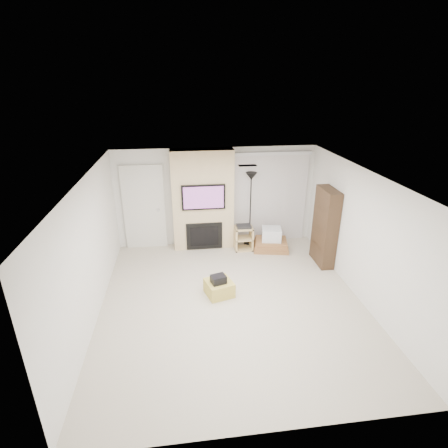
{
  "coord_description": "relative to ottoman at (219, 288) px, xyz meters",
  "views": [
    {
      "loc": [
        -0.89,
        -5.63,
        4.02
      ],
      "look_at": [
        0.0,
        1.2,
        1.15
      ],
      "focal_mm": 28.0,
      "sensor_mm": 36.0,
      "label": 1
    }
  ],
  "objects": [
    {
      "name": "black_bag",
      "position": [
        -0.02,
        -0.05,
        0.23
      ],
      "size": [
        0.33,
        0.29,
        0.16
      ],
      "primitive_type": "cube",
      "rotation": [
        0.0,
        0.0,
        0.28
      ],
      "color": "black",
      "rests_on": "ottoman"
    },
    {
      "name": "box_stack",
      "position": [
        1.54,
        1.84,
        0.07
      ],
      "size": [
        0.97,
        0.8,
        0.58
      ],
      "color": "#976439",
      "rests_on": "floor"
    },
    {
      "name": "wall_left",
      "position": [
        -2.28,
        -0.29,
        1.1
      ],
      "size": [
        0.0,
        5.5,
        2.5
      ],
      "primitive_type": "cube",
      "rotation": [
        1.57,
        0.0,
        1.57
      ],
      "color": "white",
      "rests_on": "ground"
    },
    {
      "name": "wall_back",
      "position": [
        0.22,
        2.46,
        1.1
      ],
      "size": [
        5.0,
        0.0,
        2.5
      ],
      "primitive_type": "cube",
      "rotation": [
        1.57,
        0.0,
        0.0
      ],
      "color": "white",
      "rests_on": "ground"
    },
    {
      "name": "wall_front",
      "position": [
        0.22,
        -3.04,
        1.1
      ],
      "size": [
        5.0,
        0.0,
        2.5
      ],
      "primitive_type": "cube",
      "rotation": [
        1.57,
        0.0,
        0.0
      ],
      "color": "white",
      "rests_on": "ground"
    },
    {
      "name": "vertical_blinds",
      "position": [
        1.62,
        2.41,
        1.12
      ],
      "size": [
        1.98,
        0.1,
        2.37
      ],
      "color": "silver",
      "rests_on": "floor"
    },
    {
      "name": "hvac_vent",
      "position": [
        0.62,
        0.51,
        2.35
      ],
      "size": [
        0.35,
        0.18,
        0.01
      ],
      "primitive_type": "cube",
      "color": "silver",
      "rests_on": "ceiling"
    },
    {
      "name": "floor",
      "position": [
        0.22,
        -0.29,
        -0.15
      ],
      "size": [
        5.0,
        5.5,
        0.0
      ],
      "primitive_type": "cube",
      "color": "beige",
      "rests_on": "ground"
    },
    {
      "name": "ceiling",
      "position": [
        0.22,
        -0.29,
        2.35
      ],
      "size": [
        5.0,
        5.5,
        0.0
      ],
      "primitive_type": "cube",
      "color": "white",
      "rests_on": "wall_back"
    },
    {
      "name": "ottoman",
      "position": [
        0.0,
        0.0,
        0.0
      ],
      "size": [
        0.62,
        0.62,
        0.3
      ],
      "primitive_type": "cube",
      "rotation": [
        0.0,
        0.0,
        0.28
      ],
      "color": "gold",
      "rests_on": "floor"
    },
    {
      "name": "av_stand",
      "position": [
        0.85,
        1.94,
        0.2
      ],
      "size": [
        0.45,
        0.38,
        0.66
      ],
      "color": "#E1C17F",
      "rests_on": "floor"
    },
    {
      "name": "floor_lamp",
      "position": [
        1.06,
        2.21,
        1.36
      ],
      "size": [
        0.28,
        0.28,
        1.92
      ],
      "color": "black",
      "rests_on": "floor"
    },
    {
      "name": "wall_right",
      "position": [
        2.72,
        -0.29,
        1.1
      ],
      "size": [
        0.0,
        5.5,
        2.5
      ],
      "primitive_type": "cube",
      "rotation": [
        1.57,
        0.0,
        1.57
      ],
      "color": "white",
      "rests_on": "ground"
    },
    {
      "name": "fireplace_wall",
      "position": [
        -0.13,
        2.25,
        1.09
      ],
      "size": [
        1.5,
        0.47,
        2.5
      ],
      "color": "#D7BB8A",
      "rests_on": "floor"
    },
    {
      "name": "bookshelf",
      "position": [
        2.56,
        1.03,
        0.75
      ],
      "size": [
        0.3,
        0.8,
        1.8
      ],
      "color": "#322215",
      "rests_on": "floor"
    },
    {
      "name": "entry_door",
      "position": [
        -1.58,
        2.42,
        0.9
      ],
      "size": [
        1.02,
        0.11,
        2.14
      ],
      "color": "silver",
      "rests_on": "floor"
    }
  ]
}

